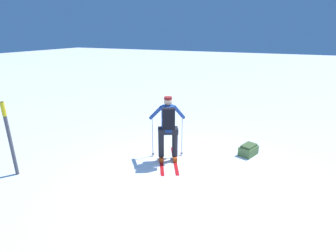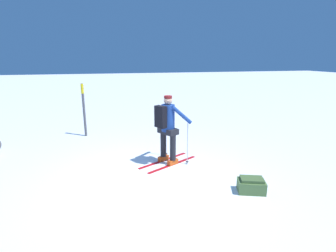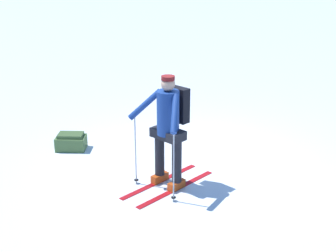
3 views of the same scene
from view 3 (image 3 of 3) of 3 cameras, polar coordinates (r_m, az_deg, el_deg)
name	(u,v)px [view 3 (image 3 of 3)]	position (r m, az deg, el deg)	size (l,w,h in m)	color
ground_plane	(190,163)	(8.08, 2.73, -4.53)	(80.00, 80.00, 0.00)	white
skier	(169,124)	(6.95, 0.12, 0.19)	(1.19, 1.64, 1.75)	red
dropped_backpack	(71,142)	(8.76, -11.73, -1.90)	(0.52, 0.62, 0.31)	#4C6B38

